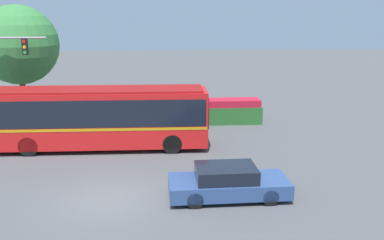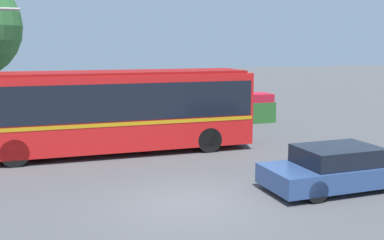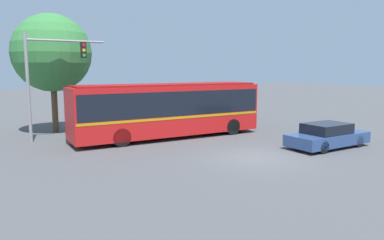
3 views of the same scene
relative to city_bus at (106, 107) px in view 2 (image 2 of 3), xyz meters
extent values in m
plane|color=#4C4C4F|center=(1.23, -6.57, -1.84)|extent=(140.00, 140.00, 0.00)
cube|color=red|center=(-0.01, 0.00, -0.15)|extent=(11.54, 2.61, 2.88)
cube|color=black|center=(-0.01, 0.00, 0.31)|extent=(11.31, 2.65, 1.38)
cube|color=#C68C14|center=(-0.01, 0.00, -0.49)|extent=(11.42, 2.64, 0.14)
cube|color=black|center=(5.76, -0.07, 0.20)|extent=(0.09, 2.11, 1.61)
cube|color=maroon|center=(-0.01, 0.00, 1.34)|extent=(11.07, 2.41, 0.10)
cylinder|color=black|center=(3.91, 1.04, -1.34)|extent=(1.00, 0.31, 1.00)
cylinder|color=black|center=(3.89, -1.13, -1.34)|extent=(1.00, 0.31, 1.00)
cylinder|color=black|center=(-3.34, 1.13, -1.34)|extent=(1.00, 0.31, 1.00)
cylinder|color=black|center=(-3.36, -1.05, -1.34)|extent=(1.00, 0.31, 1.00)
cube|color=navy|center=(5.93, -6.74, -1.37)|extent=(4.68, 1.99, 0.59)
cube|color=black|center=(5.82, -6.74, -0.81)|extent=(2.36, 1.71, 0.53)
cylinder|color=black|center=(7.35, -5.87, -1.52)|extent=(0.64, 0.23, 0.63)
cylinder|color=black|center=(4.52, -5.93, -1.52)|extent=(0.64, 0.23, 0.63)
cylinder|color=black|center=(4.56, -7.60, -1.52)|extent=(0.64, 0.23, 0.63)
cube|color=#286028|center=(4.98, 4.91, -1.27)|extent=(9.77, 1.37, 1.13)
cube|color=#B7192D|center=(4.98, 4.91, -0.48)|extent=(9.58, 1.30, 0.45)
camera|label=1|loc=(3.42, -21.97, 5.13)|focal=39.64mm
camera|label=2|loc=(-2.37, -17.64, 2.38)|focal=42.20mm
camera|label=3|loc=(-9.80, -19.28, 2.28)|focal=34.03mm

